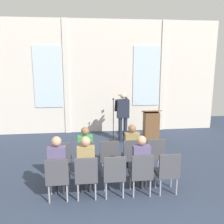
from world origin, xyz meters
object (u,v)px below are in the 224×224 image
(chair_r0_c0, at_px, (62,158))
(audience_r0_c3, at_px, (131,146))
(chair_r1_c1, at_px, (86,175))
(chair_r0_c1, at_px, (86,156))
(chair_r0_c2, at_px, (109,155))
(chair_r0_c4, at_px, (154,153))
(audience_r1_c0, at_px, (58,164))
(chair_r1_c2, at_px, (114,173))
(audience_r0_c1, at_px, (85,149))
(chair_r1_c0, at_px, (58,176))
(audience_r1_c3, at_px, (141,162))
(chair_r0_c3, at_px, (132,154))
(chair_r1_c4, at_px, (168,170))
(mic_stand, at_px, (113,131))
(chair_r1_c3, at_px, (141,172))
(speaker, at_px, (123,113))
(audience_r1_c1, at_px, (86,164))
(lectern, at_px, (151,126))

(chair_r0_c0, relative_size, audience_r0_c3, 0.72)
(chair_r0_c0, bearing_deg, chair_r1_c1, -59.73)
(chair_r0_c1, height_order, chair_r0_c2, same)
(chair_r0_c4, xyz_separation_m, audience_r1_c0, (-2.33, -0.92, 0.22))
(chair_r0_c0, distance_m, chair_r1_c2, 1.53)
(audience_r0_c1, height_order, audience_r0_c3, audience_r0_c3)
(chair_r0_c2, distance_m, chair_r1_c0, 1.53)
(audience_r1_c3, bearing_deg, audience_r1_c0, -179.92)
(chair_r0_c0, relative_size, chair_r1_c0, 1.00)
(chair_r0_c3, height_order, audience_r1_c0, audience_r1_c0)
(audience_r0_c3, relative_size, chair_r1_c4, 1.38)
(mic_stand, xyz_separation_m, chair_r0_c4, (0.72, -2.76, 0.20))
(chair_r0_c3, height_order, chair_r1_c1, same)
(chair_r1_c1, bearing_deg, chair_r1_c4, 0.00)
(mic_stand, relative_size, chair_r0_c2, 1.65)
(chair_r1_c0, bearing_deg, chair_r1_c1, 0.00)
(audience_r0_c1, height_order, audience_r1_c0, audience_r1_c0)
(chair_r0_c3, distance_m, chair_r1_c3, 1.00)
(audience_r0_c1, bearing_deg, audience_r0_c3, -0.07)
(audience_r0_c1, bearing_deg, chair_r0_c0, -171.77)
(chair_r1_c0, relative_size, chair_r1_c4, 1.00)
(audience_r0_c3, height_order, chair_r0_c4, audience_r0_c3)
(speaker, relative_size, audience_r0_c1, 1.38)
(speaker, bearing_deg, audience_r1_c1, -110.84)
(audience_r1_c3, bearing_deg, audience_r0_c1, 139.34)
(audience_r1_c1, xyz_separation_m, chair_r1_c4, (1.74, -0.08, -0.21))
(chair_r0_c0, bearing_deg, chair_r1_c2, -40.58)
(mic_stand, bearing_deg, chair_r0_c4, -75.46)
(audience_r0_c3, relative_size, audience_r1_c1, 0.96)
(chair_r0_c0, relative_size, chair_r1_c3, 1.00)
(chair_r0_c2, distance_m, chair_r0_c3, 0.58)
(audience_r0_c1, bearing_deg, chair_r0_c3, -4.14)
(chair_r1_c1, bearing_deg, audience_r1_c1, 90.00)
(lectern, xyz_separation_m, chair_r0_c1, (-2.38, -2.58, -0.02))
(mic_stand, height_order, chair_r0_c4, mic_stand)
(speaker, xyz_separation_m, mic_stand, (-0.32, 0.12, -0.69))
(lectern, relative_size, chair_r1_c2, 1.23)
(chair_r0_c1, bearing_deg, mic_stand, 69.53)
(chair_r0_c3, bearing_deg, chair_r1_c4, -59.73)
(chair_r0_c2, relative_size, chair_r1_c1, 1.00)
(speaker, relative_size, chair_r1_c1, 1.87)
(chair_r0_c3, relative_size, audience_r1_c1, 0.70)
(mic_stand, distance_m, chair_r1_c3, 3.76)
(chair_r0_c2, distance_m, audience_r0_c3, 0.62)
(audience_r0_c1, bearing_deg, speaker, 62.09)
(chair_r0_c1, bearing_deg, chair_r1_c2, -59.73)
(lectern, relative_size, chair_r1_c1, 1.23)
(speaker, height_order, chair_r1_c3, speaker)
(audience_r1_c3, bearing_deg, mic_stand, 92.08)
(lectern, xyz_separation_m, audience_r0_c3, (-1.21, -2.50, 0.17))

